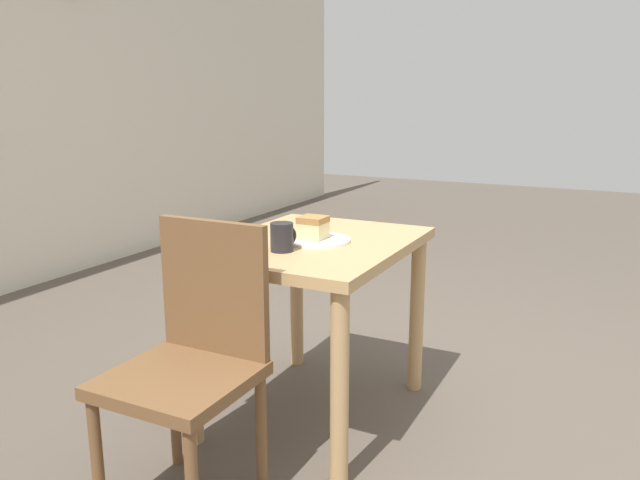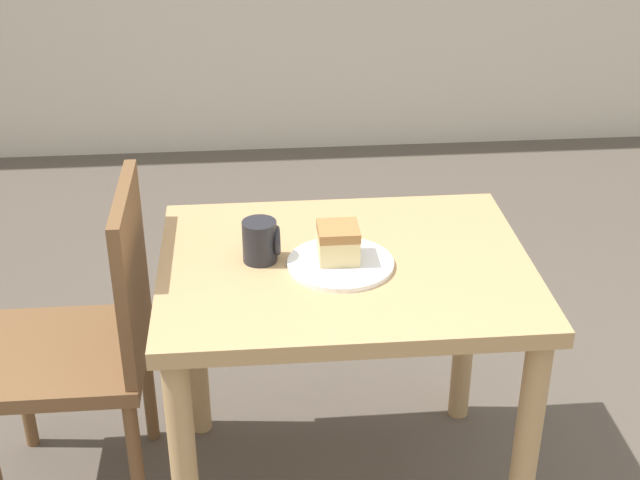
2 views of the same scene
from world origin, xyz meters
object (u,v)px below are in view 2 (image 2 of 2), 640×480
cake_slice (338,243)px  dining_table_near (345,305)px  chair_near_window (90,337)px  plate (340,264)px  coffee_mug (261,241)px

cake_slice → dining_table_near: bearing=19.3°
chair_near_window → plate: 0.68m
chair_near_window → cake_slice: bearing=81.2°
chair_near_window → cake_slice: size_ratio=9.03×
chair_near_window → coffee_mug: (0.44, -0.07, 0.29)m
cake_slice → chair_near_window: bearing=171.2°
chair_near_window → plate: size_ratio=3.49×
dining_table_near → cake_slice: bearing=-160.7°
dining_table_near → cake_slice: cake_slice is taller
dining_table_near → coffee_mug: (-0.20, 0.02, 0.17)m
dining_table_near → chair_near_window: 0.65m
cake_slice → coffee_mug: coffee_mug is taller
plate → cake_slice: size_ratio=2.59×
dining_table_near → chair_near_window: size_ratio=1.00×
plate → cake_slice: 0.05m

